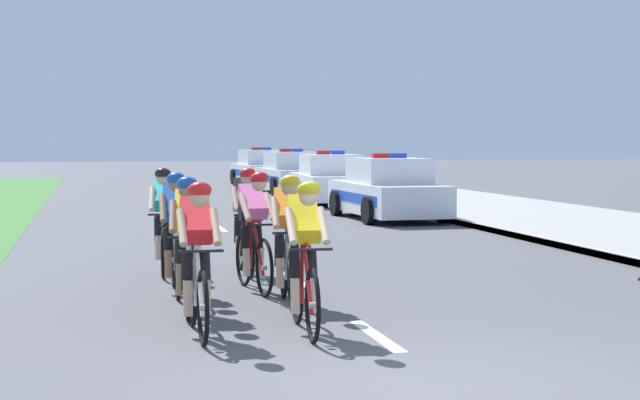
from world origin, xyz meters
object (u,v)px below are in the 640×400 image
object	(u,v)px
cyclist_fourth	(288,238)
cyclist_eighth	(245,219)
cyclist_lead	(197,256)
cyclist_seventh	(164,219)
cyclist_second	(305,255)
cyclist_third	(188,243)
police_car_second	(330,181)
police_car_nearest	(388,191)
police_car_furthest	(261,169)
cyclist_sixth	(254,230)
police_car_third	(291,174)
cyclist_fifth	(175,231)

from	to	relation	value
cyclist_fourth	cyclist_eighth	xyz separation A→B (m)	(-0.08, 2.74, 0.00)
cyclist_lead	cyclist_seventh	world-z (taller)	same
cyclist_second	cyclist_third	size ratio (longest dim) A/B	1.00
cyclist_second	police_car_second	distance (m)	19.83
police_car_nearest	police_car_second	bearing A→B (deg)	90.01
police_car_furthest	cyclist_sixth	bearing A→B (deg)	-99.77
cyclist_second	cyclist_seventh	xyz separation A→B (m)	(-1.04, 4.73, 0.00)
police_car_third	cyclist_sixth	bearing A→B (deg)	-102.48
cyclist_fourth	police_car_second	size ratio (longest dim) A/B	0.38
cyclist_third	cyclist_fourth	distance (m)	1.20
police_car_second	police_car_furthest	size ratio (longest dim) A/B	1.00
cyclist_sixth	police_car_third	world-z (taller)	police_car_third
cyclist_sixth	police_car_nearest	distance (m)	11.62
cyclist_sixth	cyclist_seventh	size ratio (longest dim) A/B	1.00
police_car_nearest	cyclist_seventh	bearing A→B (deg)	-124.79
cyclist_second	cyclist_seventh	size ratio (longest dim) A/B	1.00
police_car_second	police_car_furthest	distance (m)	12.39
cyclist_fifth	police_car_third	size ratio (longest dim) A/B	0.39
cyclist_seventh	cyclist_second	bearing A→B (deg)	-77.59
cyclist_fourth	police_car_third	size ratio (longest dim) A/B	0.38
cyclist_lead	cyclist_fifth	distance (m)	2.72
cyclist_eighth	police_car_nearest	bearing A→B (deg)	61.47
cyclist_third	cyclist_fourth	xyz separation A→B (m)	(1.18, 0.26, 0.00)
cyclist_second	cyclist_seventh	distance (m)	4.84
cyclist_seventh	police_car_second	size ratio (longest dim) A/B	0.38
cyclist_third	cyclist_fourth	size ratio (longest dim) A/B	1.00
cyclist_lead	cyclist_seventh	size ratio (longest dim) A/B	1.00
cyclist_lead	cyclist_third	xyz separation A→B (m)	(0.04, 1.32, 0.00)
cyclist_sixth	police_car_third	size ratio (longest dim) A/B	0.38
cyclist_second	police_car_nearest	distance (m)	14.17
cyclist_third	cyclist_sixth	distance (m)	1.67
cyclist_second	cyclist_sixth	world-z (taller)	same
cyclist_fourth	police_car_furthest	world-z (taller)	police_car_furthest
cyclist_fifth	police_car_second	size ratio (longest dim) A/B	0.38
cyclist_third	cyclist_fifth	world-z (taller)	same
cyclist_third	police_car_nearest	bearing A→B (deg)	63.49
cyclist_second	cyclist_eighth	distance (m)	4.42
police_car_furthest	cyclist_seventh	bearing A→B (deg)	-102.48
cyclist_seventh	cyclist_fourth	bearing A→B (deg)	-68.51
cyclist_fifth	cyclist_third	bearing A→B (deg)	-89.13
cyclist_seventh	police_car_third	bearing A→B (deg)	73.81
cyclist_lead	police_car_second	bearing A→B (deg)	72.69
cyclist_lead	cyclist_seventh	xyz separation A→B (m)	(0.01, 4.63, 0.00)
cyclist_second	police_car_third	distance (m)	25.69
cyclist_third	police_car_second	world-z (taller)	police_car_second
cyclist_third	cyclist_eighth	world-z (taller)	same
cyclist_third	cyclist_eighth	size ratio (longest dim) A/B	1.00
cyclist_eighth	cyclist_third	bearing A→B (deg)	-110.11
police_car_third	cyclist_fifth	bearing A→B (deg)	-104.86
cyclist_eighth	cyclist_lead	bearing A→B (deg)	-104.71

